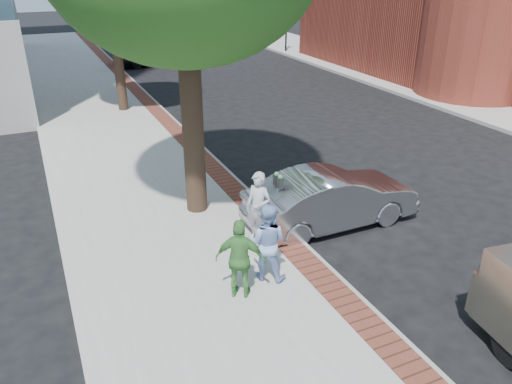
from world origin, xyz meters
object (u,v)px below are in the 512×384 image
bg_car (152,52)px  person_green (240,259)px  person_gray (258,208)px  person_officer (267,242)px  sedan_silver (331,199)px  parking_meter (278,190)px

bg_car → person_green: bearing=165.1°
person_gray → person_green: size_ratio=1.04×
person_officer → sedan_silver: (2.49, 1.57, -0.26)m
person_officer → person_green: 0.79m
person_gray → person_officer: person_gray is taller
person_green → bg_car: bearing=-68.5°
sedan_silver → bg_car: 21.79m
sedan_silver → bg_car: size_ratio=0.95×
parking_meter → bg_car: 21.89m
person_green → person_officer: bearing=-122.8°
person_gray → sedan_silver: size_ratio=0.39×
parking_meter → person_gray: size_ratio=0.88×
parking_meter → person_officer: person_officer is taller
sedan_silver → person_green: bearing=120.5°
parking_meter → person_green: person_green is taller
person_gray → bg_car: (3.01, 21.97, -0.22)m
parking_meter → person_gray: bearing=-159.5°
person_officer → person_green: bearing=65.6°
person_green → sedan_silver: (3.20, 1.91, -0.25)m
bg_car → person_officer: bearing=166.7°
person_gray → person_green: person_gray is taller
person_green → parking_meter: bearing=-100.8°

